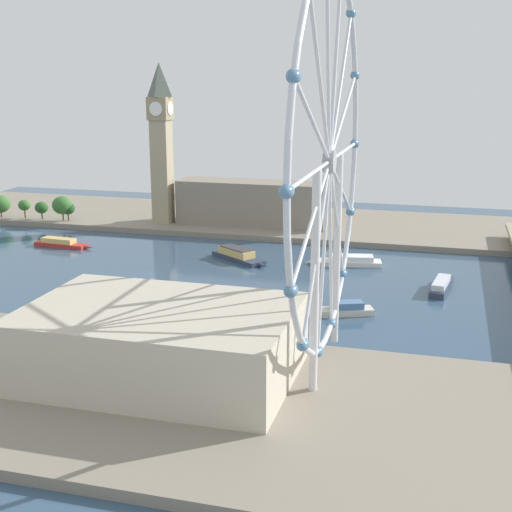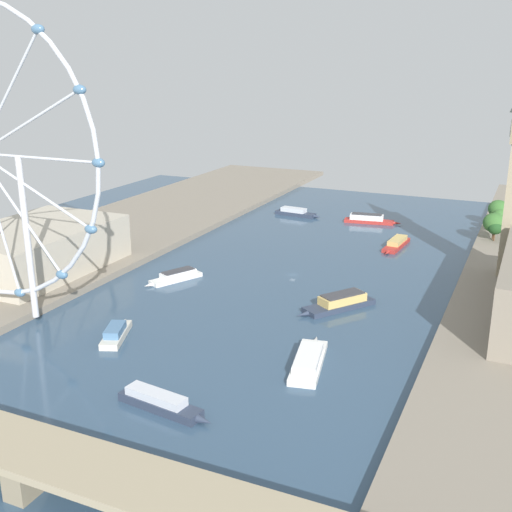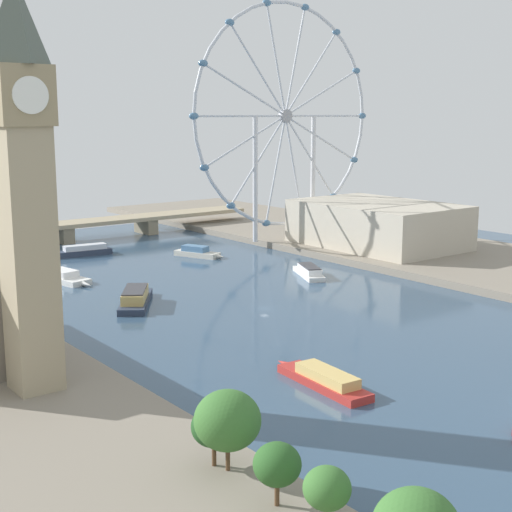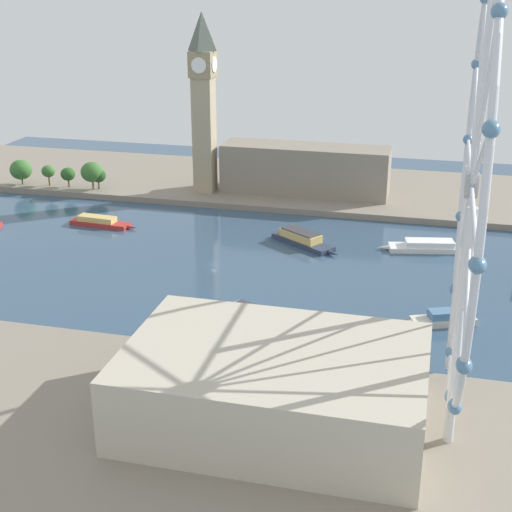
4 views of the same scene
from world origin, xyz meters
TOP-DOWN VIEW (x-y plane):
  - ground_plane at (0.00, 0.00)m, footprint 403.63×403.63m
  - riverbank_right at (116.81, 0.00)m, footprint 90.00×520.00m
  - tree_row_embankment at (-79.89, -108.58)m, footprint 12.40×53.91m
  - riverside_hall at (106.51, 49.22)m, footprint 50.59×74.89m
  - river_bridge at (0.00, 164.77)m, footprint 215.63×17.96m
  - tour_boat_0 at (40.38, -109.66)m, footprint 31.02×9.91m
  - tour_boat_1 at (45.26, 28.58)m, footprint 16.64×27.89m
  - tour_boat_2 at (-33.81, -65.53)m, footprint 9.25×33.68m
  - tour_boat_3 at (-31.89, 30.43)m, footprint 25.00×32.67m
  - tour_boat_4 at (-6.99, -110.35)m, footprint 34.85×11.40m
  - tour_boat_5 at (-8.18, 124.97)m, footprint 31.67×9.54m
  - tour_boat_6 at (32.61, 90.47)m, footprint 14.03×25.16m
  - tour_boat_7 at (-37.28, 82.45)m, footprint 14.72×36.25m

SIDE VIEW (x-z plane):
  - ground_plane at x=0.00m, z-range 0.00..0.00m
  - riverbank_right at x=116.81m, z-range 0.00..3.00m
  - tour_boat_2 at x=-33.81m, z-range -0.38..4.06m
  - tour_boat_1 at x=45.26m, z-range -0.37..4.16m
  - tour_boat_7 at x=-37.28m, z-range -0.37..4.23m
  - tour_boat_6 at x=32.61m, z-range -0.50..4.46m
  - tour_boat_0 at x=40.38m, z-range -0.44..4.50m
  - tour_boat_5 at x=-8.18m, z-range -0.35..4.63m
  - tour_boat_4 at x=-6.99m, z-range -0.45..5.18m
  - tour_boat_3 at x=-31.89m, z-range -0.52..5.45m
  - river_bridge at x=0.00m, z-range 2.80..12.64m
  - tree_row_embankment at x=-79.89m, z-range 4.00..18.49m
  - riverside_hall at x=106.51m, z-range 3.00..23.23m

